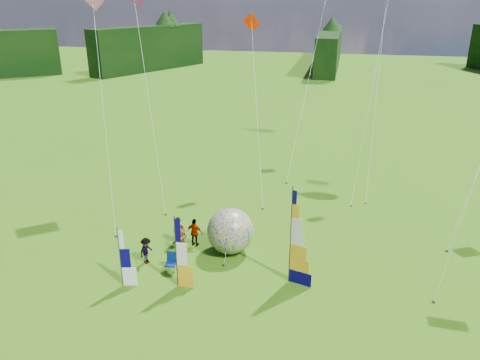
% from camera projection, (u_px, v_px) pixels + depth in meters
% --- Properties ---
extents(ground, '(220.00, 220.00, 0.00)m').
position_uv_depth(ground, '(242.00, 319.00, 22.29)').
color(ground, '#3C6810').
rests_on(ground, ground).
extents(treeline_ring, '(210.00, 210.00, 8.00)m').
position_uv_depth(treeline_ring, '(242.00, 245.00, 20.81)').
color(treeline_ring, black).
rests_on(treeline_ring, ground).
extents(feather_banner_main, '(1.41, 0.48, 5.35)m').
position_uv_depth(feather_banner_main, '(291.00, 237.00, 24.25)').
color(feather_banner_main, '#060150').
rests_on(feather_banner_main, ground).
extents(side_banner_left, '(1.10, 0.11, 3.99)m').
position_uv_depth(side_banner_left, '(176.00, 253.00, 24.07)').
color(side_banner_left, orange).
rests_on(side_banner_left, ground).
extents(side_banner_far, '(0.98, 0.32, 3.34)m').
position_uv_depth(side_banner_far, '(120.00, 258.00, 24.23)').
color(side_banner_far, white).
rests_on(side_banner_far, ground).
extents(bol_inflatable, '(3.58, 3.58, 2.76)m').
position_uv_depth(bol_inflatable, '(230.00, 231.00, 27.65)').
color(bol_inflatable, '#0028A0').
rests_on(bol_inflatable, ground).
extents(spectator_a, '(0.72, 0.50, 1.88)m').
position_uv_depth(spectator_a, '(182.00, 240.00, 27.50)').
color(spectator_a, '#66594C').
rests_on(spectator_a, ground).
extents(spectator_b, '(0.91, 0.49, 1.81)m').
position_uv_depth(spectator_b, '(179.00, 231.00, 28.62)').
color(spectator_b, '#66594C').
rests_on(spectator_b, ground).
extents(spectator_c, '(0.61, 1.09, 1.59)m').
position_uv_depth(spectator_c, '(146.00, 251.00, 26.66)').
color(spectator_c, '#66594C').
rests_on(spectator_c, ground).
extents(spectator_d, '(1.10, 0.58, 1.80)m').
position_uv_depth(spectator_d, '(195.00, 232.00, 28.48)').
color(spectator_d, '#66594C').
rests_on(spectator_d, ground).
extents(camp_chair, '(0.70, 0.70, 1.12)m').
position_uv_depth(camp_chair, '(171.00, 263.00, 25.89)').
color(camp_chair, '#041647').
rests_on(camp_chair, ground).
extents(kite_whale, '(4.33, 13.53, 16.87)m').
position_uv_depth(kite_whale, '(378.00, 78.00, 35.96)').
color(kite_whale, black).
rests_on(kite_whale, ground).
extents(kite_rainbow_delta, '(9.00, 10.57, 17.24)m').
position_uv_depth(kite_rainbow_delta, '(148.00, 84.00, 32.33)').
color(kite_rainbow_delta, red).
rests_on(kite_rainbow_delta, ground).
extents(small_kite_red, '(8.07, 10.61, 13.58)m').
position_uv_depth(small_kite_red, '(257.00, 105.00, 34.61)').
color(small_kite_red, red).
rests_on(small_kite_red, ground).
extents(small_kite_orange, '(4.70, 9.33, 16.42)m').
position_uv_depth(small_kite_orange, '(372.00, 86.00, 33.99)').
color(small_kite_orange, '#FF7A00').
rests_on(small_kite_orange, ground).
extents(small_kite_pink, '(5.81, 7.78, 15.34)m').
position_uv_depth(small_kite_pink, '(103.00, 109.00, 29.39)').
color(small_kite_pink, pink).
rests_on(small_kite_pink, ground).
extents(small_kite_green, '(6.30, 14.59, 15.92)m').
position_uv_depth(small_kite_green, '(309.00, 74.00, 40.38)').
color(small_kite_green, '#3CC755').
rests_on(small_kite_green, ground).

